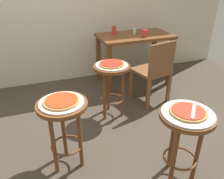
{
  "coord_description": "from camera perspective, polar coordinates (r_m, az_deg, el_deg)",
  "views": [
    {
      "loc": [
        -0.34,
        -1.88,
        1.59
      ],
      "look_at": [
        0.31,
        -0.07,
        0.59
      ],
      "focal_mm": 36.32,
      "sensor_mm": 36.0,
      "label": 1
    }
  ],
  "objects": [
    {
      "name": "stool_leftside",
      "position": [
        2.62,
        -0.09,
        2.79
      ],
      "size": [
        0.42,
        0.42,
        0.65
      ],
      "color": "brown",
      "rests_on": "ground_plane"
    },
    {
      "name": "cup_near_edge",
      "position": [
        3.33,
        8.25,
        13.82
      ],
      "size": [
        0.08,
        0.08,
        0.1
      ],
      "primitive_type": "cylinder",
      "color": "red",
      "rests_on": "dining_table"
    },
    {
      "name": "serving_plate_leftside",
      "position": [
        2.55,
        -0.09,
        6.18
      ],
      "size": [
        0.36,
        0.36,
        0.01
      ],
      "primitive_type": "cylinder",
      "color": "white",
      "rests_on": "stool_leftside"
    },
    {
      "name": "wooden_chair",
      "position": [
        2.97,
        10.63,
        4.86
      ],
      "size": [
        0.48,
        0.48,
        0.85
      ],
      "color": "brown",
      "rests_on": "ground_plane"
    },
    {
      "name": "pizza_foreground",
      "position": [
        1.77,
        18.64,
        -5.28
      ],
      "size": [
        0.27,
        0.27,
        0.02
      ],
      "color": "#B78442",
      "rests_on": "serving_plate_foreground"
    },
    {
      "name": "cup_far_edge",
      "position": [
        3.46,
        0.47,
        14.79
      ],
      "size": [
        0.07,
        0.07,
        0.12
      ],
      "primitive_type": "cylinder",
      "color": "red",
      "rests_on": "dining_table"
    },
    {
      "name": "ground_plane",
      "position": [
        2.48,
        -7.56,
        -12.51
      ],
      "size": [
        6.0,
        6.0,
        0.0
      ],
      "primitive_type": "plane",
      "color": "#42382D"
    },
    {
      "name": "pizza_server_knife",
      "position": [
        1.76,
        19.86,
        -5.02
      ],
      "size": [
        0.17,
        0.18,
        0.01
      ],
      "primitive_type": "cube",
      "rotation": [
        0.0,
        0.0,
        0.83
      ],
      "color": "silver",
      "rests_on": "pizza_foreground"
    },
    {
      "name": "dining_table",
      "position": [
        3.49,
        5.68,
        11.56
      ],
      "size": [
        1.09,
        0.62,
        0.76
      ],
      "color": "brown",
      "rests_on": "ground_plane"
    },
    {
      "name": "pizza_leftside",
      "position": [
        2.55,
        -0.09,
        6.51
      ],
      "size": [
        0.29,
        0.29,
        0.02
      ],
      "color": "#B78442",
      "rests_on": "serving_plate_leftside"
    },
    {
      "name": "stool_middle",
      "position": [
        1.95,
        -12.07,
        -7.41
      ],
      "size": [
        0.42,
        0.42,
        0.65
      ],
      "color": "brown",
      "rests_on": "ground_plane"
    },
    {
      "name": "serving_plate_foreground",
      "position": [
        1.77,
        18.56,
        -5.72
      ],
      "size": [
        0.39,
        0.39,
        0.01
      ],
      "primitive_type": "cylinder",
      "color": "silver",
      "rests_on": "stool_foreground"
    },
    {
      "name": "pizza_middle",
      "position": [
        1.85,
        -12.61,
        -2.78
      ],
      "size": [
        0.29,
        0.29,
        0.02
      ],
      "color": "#B78442",
      "rests_on": "serving_plate_middle"
    },
    {
      "name": "condiment_shaker",
      "position": [
        3.49,
        5.72,
        14.42
      ],
      "size": [
        0.04,
        0.04,
        0.08
      ],
      "primitive_type": "cylinder",
      "color": "white",
      "rests_on": "dining_table"
    },
    {
      "name": "serving_plate_middle",
      "position": [
        1.86,
        -12.56,
        -3.21
      ],
      "size": [
        0.36,
        0.36,
        0.01
      ],
      "primitive_type": "cylinder",
      "color": "silver",
      "rests_on": "stool_middle"
    },
    {
      "name": "stool_foreground",
      "position": [
        1.87,
        17.8,
        -10.0
      ],
      "size": [
        0.42,
        0.42,
        0.65
      ],
      "color": "brown",
      "rests_on": "ground_plane"
    }
  ]
}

